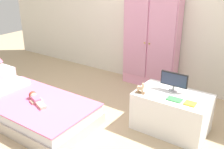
% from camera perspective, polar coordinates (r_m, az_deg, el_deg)
% --- Properties ---
extents(ground_plane, '(10.00, 10.00, 0.02)m').
position_cam_1_polar(ground_plane, '(3.25, -4.71, -10.64)').
color(ground_plane, tan).
extents(bed, '(1.53, 0.85, 0.27)m').
position_cam_1_polar(bed, '(3.37, -16.72, -7.54)').
color(bed, beige).
rests_on(bed, ground_plane).
extents(pillow, '(0.32, 0.61, 0.06)m').
position_cam_1_polar(pillow, '(3.72, -22.61, -2.57)').
color(pillow, silver).
rests_on(pillow, bed).
extents(doll, '(0.38, 0.20, 0.10)m').
position_cam_1_polar(doll, '(3.28, -16.59, -4.97)').
color(doll, '#D6668E').
rests_on(doll, bed).
extents(nightstand, '(0.31, 0.31, 0.39)m').
position_cam_1_polar(nightstand, '(4.25, -23.10, -1.18)').
color(nightstand, silver).
rests_on(nightstand, ground_plane).
extents(wardrobe, '(0.86, 0.26, 1.46)m').
position_cam_1_polar(wardrobe, '(4.03, 8.55, 7.25)').
color(wardrobe, '#E599BC').
rests_on(wardrobe, ground_plane).
extents(tv_stand, '(0.82, 0.52, 0.45)m').
position_cam_1_polar(tv_stand, '(3.09, 12.94, -8.04)').
color(tv_stand, white).
rests_on(tv_stand, ground_plane).
extents(tv_monitor, '(0.31, 0.10, 0.22)m').
position_cam_1_polar(tv_monitor, '(3.01, 13.49, -1.25)').
color(tv_monitor, '#99999E').
rests_on(tv_monitor, tv_stand).
extents(rocking_horse_toy, '(0.11, 0.04, 0.13)m').
position_cam_1_polar(rocking_horse_toy, '(2.92, 6.46, -2.96)').
color(rocking_horse_toy, '#8E6642').
rests_on(rocking_horse_toy, tv_stand).
extents(book_green, '(0.16, 0.10, 0.01)m').
position_cam_1_polar(book_green, '(2.86, 13.58, -5.34)').
color(book_green, '#429E51').
rests_on(book_green, tv_stand).
extents(book_yellow, '(0.11, 0.10, 0.02)m').
position_cam_1_polar(book_yellow, '(2.81, 16.83, -6.14)').
color(book_yellow, gold).
rests_on(book_yellow, tv_stand).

